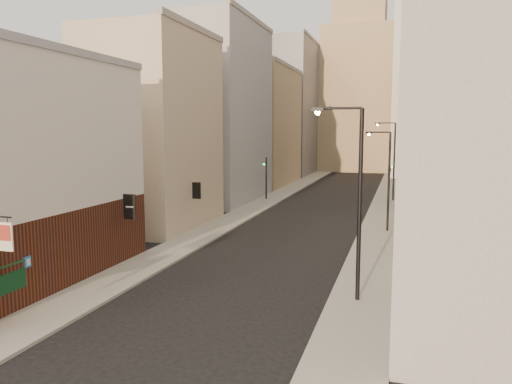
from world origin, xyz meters
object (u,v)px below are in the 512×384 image
object	(u,v)px
streetlamp_near	(355,193)
streetlamp_far	(392,157)
traffic_light_left	(266,171)
traffic_light_right	(390,171)
white_tower	(418,67)
clock_tower	(358,83)
streetlamp_mid	(387,175)

from	to	relation	value
streetlamp_near	streetlamp_far	size ratio (longest dim) A/B	1.02
traffic_light_left	streetlamp_far	bearing A→B (deg)	-167.86
streetlamp_near	traffic_light_right	size ratio (longest dim) A/B	1.84
streetlamp_near	traffic_light_left	xyz separation A→B (m)	(-13.10, 32.32, -1.79)
streetlamp_near	traffic_light_right	distance (m)	31.92
streetlamp_far	traffic_light_left	bearing A→B (deg)	-159.85
white_tower	traffic_light_right	size ratio (longest dim) A/B	8.30
streetlamp_far	traffic_light_right	xyz separation A→B (m)	(-0.16, -3.42, -1.35)
traffic_light_right	streetlamp_far	bearing A→B (deg)	-83.78
white_tower	traffic_light_right	bearing A→B (deg)	-95.21
clock_tower	streetlamp_mid	xyz separation A→B (m)	(7.97, -63.34, -13.06)
streetlamp_near	streetlamp_far	distance (m)	35.31
streetlamp_far	traffic_light_left	world-z (taller)	streetlamp_far
white_tower	streetlamp_near	distance (m)	68.12
streetlamp_near	traffic_light_left	world-z (taller)	streetlamp_near
white_tower	traffic_light_left	distance (m)	41.22
streetlamp_near	streetlamp_far	world-z (taller)	streetlamp_near
streetlamp_far	traffic_light_left	xyz separation A→B (m)	(-13.99, -2.98, -1.67)
traffic_light_right	clock_tower	bearing A→B (deg)	-72.05
streetlamp_far	clock_tower	bearing A→B (deg)	108.11
streetlamp_near	traffic_light_left	size ratio (longest dim) A/B	1.84
clock_tower	streetlamp_near	distance (m)	81.93
streetlamp_near	white_tower	bearing A→B (deg)	84.59
streetlamp_far	traffic_light_right	bearing A→B (deg)	-84.48
traffic_light_left	streetlamp_near	bearing A→B (deg)	112.18
clock_tower	white_tower	world-z (taller)	clock_tower
clock_tower	streetlamp_mid	world-z (taller)	clock_tower
white_tower	streetlamp_mid	size ratio (longest dim) A/B	5.18
clock_tower	traffic_light_left	xyz separation A→B (m)	(-6.00, -48.36, -14.18)
streetlamp_mid	traffic_light_left	xyz separation A→B (m)	(-13.97, 14.98, -1.12)
streetlamp_near	streetlamp_mid	distance (m)	17.38
streetlamp_near	traffic_light_left	distance (m)	34.92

